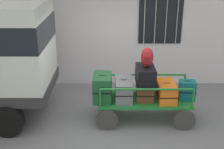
{
  "coord_description": "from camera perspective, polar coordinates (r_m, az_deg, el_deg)",
  "views": [
    {
      "loc": [
        -0.14,
        -5.94,
        3.62
      ],
      "look_at": [
        -0.13,
        0.28,
        1.12
      ],
      "focal_mm": 48.46,
      "sensor_mm": 36.0,
      "label": 1
    }
  ],
  "objects": [
    {
      "name": "cart_railing",
      "position": [
        6.83,
        6.15,
        -1.83
      ],
      "size": [
        2.04,
        0.87,
        0.45
      ],
      "color": "#1E722D",
      "rests_on": "luggage_cart"
    },
    {
      "name": "suitcase_midleft_bottom",
      "position": [
        6.88,
        2.11,
        -2.76
      ],
      "size": [
        0.39,
        0.76,
        0.46
      ],
      "color": "slate",
      "rests_on": "luggage_cart"
    },
    {
      "name": "ground_plane",
      "position": [
        6.95,
        1.13,
        -9.49
      ],
      "size": [
        40.0,
        40.0,
        0.0
      ],
      "primitive_type": "plane",
      "color": "slate"
    },
    {
      "name": "suitcase_midright_bottom",
      "position": [
        6.93,
        10.06,
        -3.14
      ],
      "size": [
        0.42,
        0.72,
        0.41
      ],
      "color": "orange",
      "rests_on": "luggage_cart"
    },
    {
      "name": "suitcase_right_bottom",
      "position": [
        7.03,
        13.89,
        -2.89
      ],
      "size": [
        0.4,
        0.32,
        0.45
      ],
      "color": "#0F5960",
      "rests_on": "luggage_cart"
    },
    {
      "name": "suitcase_center_middle",
      "position": [
        6.73,
        6.24,
        -0.21
      ],
      "size": [
        0.42,
        0.67,
        0.42
      ],
      "color": "black",
      "rests_on": "suitcase_center_bottom"
    },
    {
      "name": "suitcase_left_bottom",
      "position": [
        6.79,
        -1.9,
        -2.48
      ],
      "size": [
        0.43,
        0.66,
        0.6
      ],
      "color": "#194C28",
      "rests_on": "luggage_cart"
    },
    {
      "name": "luggage_cart",
      "position": [
        7.03,
        5.99,
        -5.46
      ],
      "size": [
        2.17,
        1.0,
        0.52
      ],
      "color": "#1E722D",
      "rests_on": "ground"
    },
    {
      "name": "suitcase_center_bottom",
      "position": [
        6.93,
        6.06,
        -3.09
      ],
      "size": [
        0.41,
        0.6,
        0.37
      ],
      "color": "brown",
      "rests_on": "luggage_cart"
    },
    {
      "name": "backpack",
      "position": [
        6.56,
        6.57,
        3.23
      ],
      "size": [
        0.27,
        0.22,
        0.44
      ],
      "color": "maroon",
      "rests_on": "suitcase_center_middle"
    }
  ]
}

